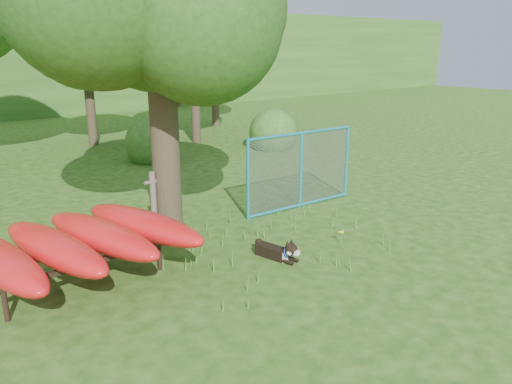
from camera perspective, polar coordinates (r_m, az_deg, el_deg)
ground at (r=9.13m, az=3.79°, el=-7.92°), size 80.00×80.00×0.00m
wooden_post at (r=10.35m, az=-11.62°, el=-1.10°), size 0.36×0.13×1.33m
kayak_rack at (r=8.43m, az=-19.66°, el=-5.34°), size 3.50×3.11×1.00m
husky_dog at (r=9.15m, az=2.58°, el=-6.76°), size 0.40×1.00×0.45m
fence_section at (r=11.87m, az=5.16°, el=2.54°), size 3.16×0.22×3.08m
wildflower_clump at (r=9.99m, az=9.71°, el=-4.64°), size 0.12×0.12×0.26m
bg_tree_c at (r=20.40m, az=-19.08°, el=16.52°), size 4.00×4.00×6.12m
bg_tree_d at (r=20.19m, az=-7.30°, el=20.03°), size 4.80×4.80×7.50m
bg_tree_e at (r=24.35m, az=-4.90°, el=19.79°), size 4.60×4.60×7.55m
shrub_right at (r=18.99m, az=1.93°, el=4.96°), size 1.80×1.80×1.80m
shrub_mid at (r=17.34m, az=-11.64°, el=3.53°), size 1.80×1.80×1.80m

